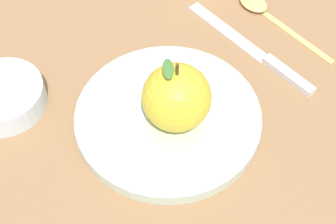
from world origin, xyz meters
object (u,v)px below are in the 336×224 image
Objects in this scene: dinner_plate at (168,117)px; spoon at (263,10)px; apple at (177,97)px; knife at (259,54)px; side_bowl at (2,95)px.

dinner_plate is 0.25m from spoon.
knife is (-0.14, -0.09, -0.05)m from apple.
dinner_plate is 2.37× the size of apple.
dinner_plate is at bearing 159.29° from side_bowl.
apple reaches higher than knife.
apple reaches higher than dinner_plate.
spoon is (-0.19, -0.16, -0.00)m from dinner_plate.
side_bowl is 0.50× the size of knife.
side_bowl is (0.21, -0.08, -0.04)m from apple.
apple is at bearing 32.54° from knife.
side_bowl reaches higher than dinner_plate.
side_bowl is at bearing -22.32° from apple.
knife is (-0.15, -0.08, -0.01)m from dinner_plate.
dinner_plate is at bearing -50.69° from apple.
apple is 0.46× the size of knife.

